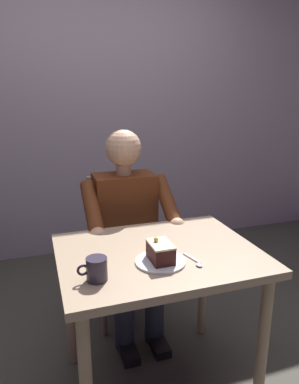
{
  "coord_description": "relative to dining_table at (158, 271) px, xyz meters",
  "views": [
    {
      "loc": [
        0.5,
        1.37,
        1.43
      ],
      "look_at": [
        0.01,
        -0.1,
        0.98
      ],
      "focal_mm": 33.05,
      "sensor_mm": 36.0,
      "label": 1
    }
  ],
  "objects": [
    {
      "name": "ground_plane",
      "position": [
        0.0,
        0.0,
        -0.63
      ],
      "size": [
        14.0,
        14.0,
        0.0
      ],
      "primitive_type": "plane",
      "color": "#46453B"
    },
    {
      "name": "cafe_rear_panel",
      "position": [
        0.0,
        -1.77,
        0.87
      ],
      "size": [
        6.4,
        0.12,
        3.0
      ],
      "primitive_type": "cube",
      "color": "#A99AAB",
      "rests_on": "ground"
    },
    {
      "name": "dining_table",
      "position": [
        0.0,
        0.0,
        0.0
      ],
      "size": [
        0.89,
        0.7,
        0.73
      ],
      "color": "tan",
      "rests_on": "ground"
    },
    {
      "name": "chair",
      "position": [
        0.0,
        -0.7,
        -0.13
      ],
      "size": [
        0.42,
        0.42,
        0.9
      ],
      "color": "gray",
      "rests_on": "ground"
    },
    {
      "name": "seated_person",
      "position": [
        0.0,
        -0.53,
        0.01
      ],
      "size": [
        0.53,
        0.58,
        1.22
      ],
      "color": "#5F2C14",
      "rests_on": "ground"
    },
    {
      "name": "dessert_plate",
      "position": [
        0.03,
        0.11,
        0.11
      ],
      "size": [
        0.21,
        0.21,
        0.01
      ],
      "primitive_type": "cylinder",
      "color": "white",
      "rests_on": "dining_table"
    },
    {
      "name": "cake_slice",
      "position": [
        0.03,
        0.11,
        0.15
      ],
      "size": [
        0.09,
        0.13,
        0.1
      ],
      "color": "#3B1917",
      "rests_on": "dessert_plate"
    },
    {
      "name": "coffee_cup",
      "position": [
        0.31,
        0.17,
        0.15
      ],
      "size": [
        0.12,
        0.08,
        0.09
      ],
      "color": "#312B3B",
      "rests_on": "dining_table"
    },
    {
      "name": "dessert_spoon",
      "position": [
        -0.11,
        0.16,
        0.11
      ],
      "size": [
        0.04,
        0.14,
        0.01
      ],
      "color": "silver",
      "rests_on": "dining_table"
    }
  ]
}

